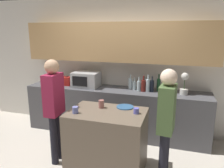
% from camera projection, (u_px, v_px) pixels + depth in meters
% --- Properties ---
extents(back_wall, '(6.40, 0.40, 2.70)m').
position_uv_depth(back_wall, '(119.00, 56.00, 4.38)').
color(back_wall, silver).
rests_on(back_wall, ground_plane).
extents(back_counter, '(3.60, 0.62, 0.93)m').
position_uv_depth(back_counter, '(115.00, 111.00, 4.38)').
color(back_counter, '#4C4C51').
rests_on(back_counter, ground_plane).
extents(kitchen_island, '(1.10, 0.74, 0.91)m').
position_uv_depth(kitchen_island, '(107.00, 141.00, 3.21)').
color(kitchen_island, brown).
rests_on(kitchen_island, ground_plane).
extents(microwave, '(0.52, 0.39, 0.30)m').
position_uv_depth(microwave, '(86.00, 80.00, 4.41)').
color(microwave, '#B7BABC').
rests_on(microwave, back_counter).
extents(toaster, '(0.26, 0.16, 0.18)m').
position_uv_depth(toaster, '(65.00, 81.00, 4.56)').
color(toaster, '#B21E19').
rests_on(toaster, back_counter).
extents(potted_plant, '(0.14, 0.14, 0.39)m').
position_uv_depth(potted_plant, '(184.00, 84.00, 3.85)').
color(potted_plant, silver).
rests_on(potted_plant, back_counter).
extents(bottle_0, '(0.08, 0.08, 0.28)m').
position_uv_depth(bottle_0, '(130.00, 83.00, 4.25)').
color(bottle_0, silver).
rests_on(bottle_0, back_counter).
extents(bottle_1, '(0.07, 0.07, 0.23)m').
position_uv_depth(bottle_1, '(134.00, 85.00, 4.20)').
color(bottle_1, silver).
rests_on(bottle_1, back_counter).
extents(bottle_2, '(0.07, 0.07, 0.26)m').
position_uv_depth(bottle_2, '(139.00, 86.00, 4.10)').
color(bottle_2, silver).
rests_on(bottle_2, back_counter).
extents(bottle_3, '(0.08, 0.08, 0.30)m').
position_uv_depth(bottle_3, '(143.00, 85.00, 4.07)').
color(bottle_3, maroon).
rests_on(bottle_3, back_counter).
extents(bottle_4, '(0.08, 0.08, 0.32)m').
position_uv_depth(bottle_4, '(148.00, 85.00, 4.05)').
color(bottle_4, silver).
rests_on(bottle_4, back_counter).
extents(bottle_5, '(0.07, 0.07, 0.30)m').
position_uv_depth(bottle_5, '(152.00, 86.00, 4.04)').
color(bottle_5, black).
rests_on(bottle_5, back_counter).
extents(bottle_6, '(0.07, 0.07, 0.32)m').
position_uv_depth(bottle_6, '(159.00, 84.00, 4.11)').
color(bottle_6, '#194723').
rests_on(bottle_6, back_counter).
extents(plate_on_island, '(0.26, 0.26, 0.01)m').
position_uv_depth(plate_on_island, '(125.00, 107.00, 3.29)').
color(plate_on_island, '#2D5684').
rests_on(plate_on_island, kitchen_island).
extents(cup_0, '(0.08, 0.08, 0.09)m').
position_uv_depth(cup_0, '(75.00, 110.00, 3.05)').
color(cup_0, '#6E78C4').
rests_on(cup_0, kitchen_island).
extents(cup_1, '(0.08, 0.08, 0.08)m').
position_uv_depth(cup_1, '(136.00, 111.00, 3.03)').
color(cup_1, '#5F60D1').
rests_on(cup_1, kitchen_island).
extents(cup_2, '(0.08, 0.08, 0.12)m').
position_uv_depth(cup_2, '(101.00, 104.00, 3.26)').
color(cup_2, '#9B5D59').
rests_on(cup_2, kitchen_island).
extents(person_left, '(0.22, 0.35, 1.58)m').
position_uv_depth(person_left, '(166.00, 119.00, 2.80)').
color(person_left, black).
rests_on(person_left, ground_plane).
extents(person_center, '(0.21, 0.35, 1.63)m').
position_uv_depth(person_center, '(54.00, 103.00, 3.30)').
color(person_center, black).
rests_on(person_center, ground_plane).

